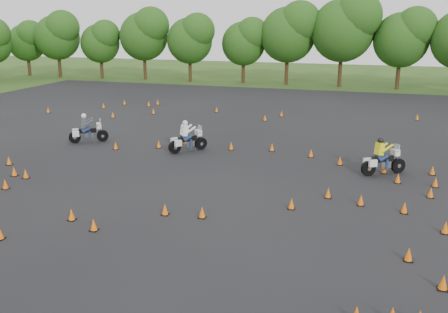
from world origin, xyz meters
name	(u,v)px	position (x,y,z in m)	size (l,w,h in m)	color
ground	(196,209)	(0.00, 0.00, 0.00)	(140.00, 140.00, 0.00)	#2D5119
asphalt_pad	(235,169)	(0.00, 6.00, 0.01)	(62.00, 62.00, 0.00)	black
treeline	(346,48)	(3.58, 35.28, 4.67)	(86.94, 32.24, 10.96)	#234C15
traffic_cones	(234,167)	(0.05, 5.62, 0.23)	(36.52, 33.47, 0.45)	orange
rider_grey	(88,128)	(-10.52, 8.86, 0.95)	(2.46, 0.75, 1.90)	#3F4347
rider_yellow	(385,156)	(7.49, 7.26, 0.96)	(2.48, 0.76, 1.91)	yellow
rider_white	(188,136)	(-3.64, 8.56, 0.97)	(2.50, 0.77, 1.93)	white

